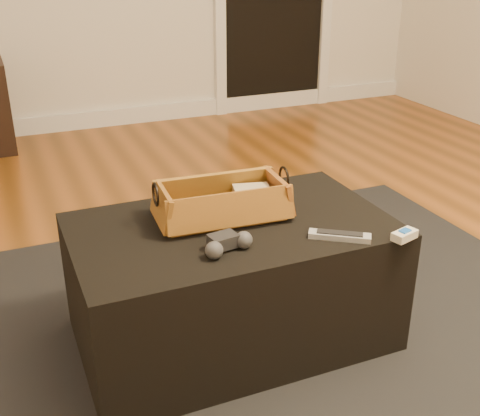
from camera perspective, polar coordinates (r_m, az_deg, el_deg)
name	(u,v)px	position (r m, az deg, el deg)	size (l,w,h in m)	color
floor	(277,326)	(2.18, 3.51, -11.11)	(5.00, 5.50, 0.01)	brown
baseboard	(112,117)	(4.55, -12.00, 8.40)	(5.00, 0.04, 0.12)	white
area_rug	(238,344)	(2.07, -0.19, -12.78)	(2.60, 2.00, 0.01)	black
ottoman	(232,282)	(1.99, -0.76, -6.99)	(1.00, 0.60, 0.42)	black
tv_remote	(217,213)	(1.90, -2.17, -0.49)	(0.22, 0.05, 0.02)	black
cloth_bundle	(252,196)	(1.97, 1.11, 1.13)	(0.12, 0.08, 0.06)	#C4AF88
wicker_basket	(222,203)	(1.91, -1.71, 0.43)	(0.44, 0.25, 0.15)	olive
game_controller	(227,243)	(1.72, -1.26, -3.37)	(0.16, 0.11, 0.05)	black
silver_remote	(340,236)	(1.82, 9.43, -2.61)	(0.18, 0.14, 0.02)	#B6BABF
cream_gadget	(404,235)	(1.86, 15.33, -2.48)	(0.09, 0.06, 0.03)	silver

